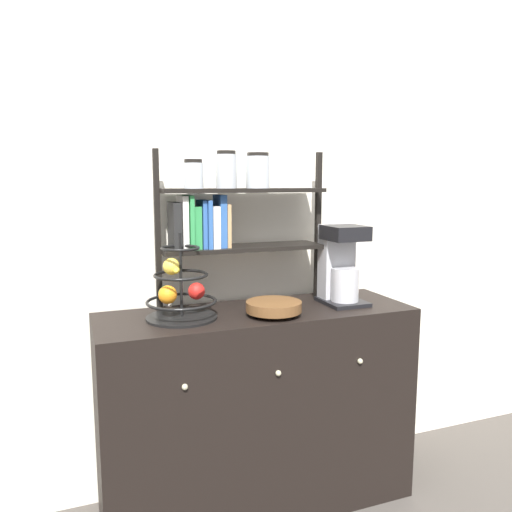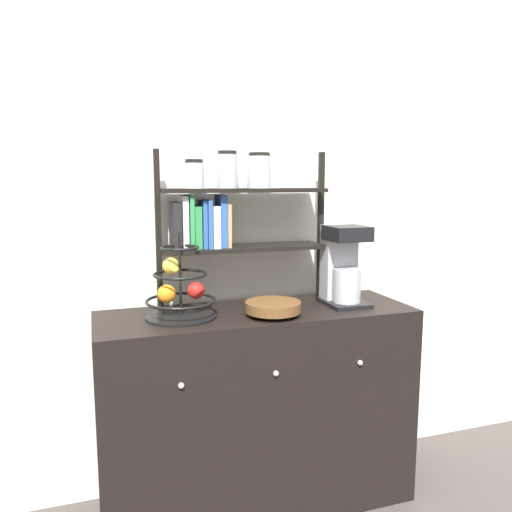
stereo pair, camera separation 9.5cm
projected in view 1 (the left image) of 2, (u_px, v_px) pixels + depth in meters
The scene contains 6 objects.
wall_back at pixel (237, 219), 2.40m from camera, with size 7.00×0.05×2.60m, color silver.
sideboard at pixel (257, 408), 2.27m from camera, with size 1.40×0.48×0.91m.
coffee_maker at pixel (341, 264), 2.33m from camera, with size 0.18×0.22×0.37m.
fruit_stand at pixel (179, 291), 2.06m from camera, with size 0.30×0.30×0.36m.
wooden_bowl at pixel (274, 307), 2.12m from camera, with size 0.24×0.24×0.06m.
shelf_hutch at pixel (224, 210), 2.22m from camera, with size 0.79×0.20×0.70m.
Camera 1 is at (-0.77, -1.77, 1.48)m, focal length 35.00 mm.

